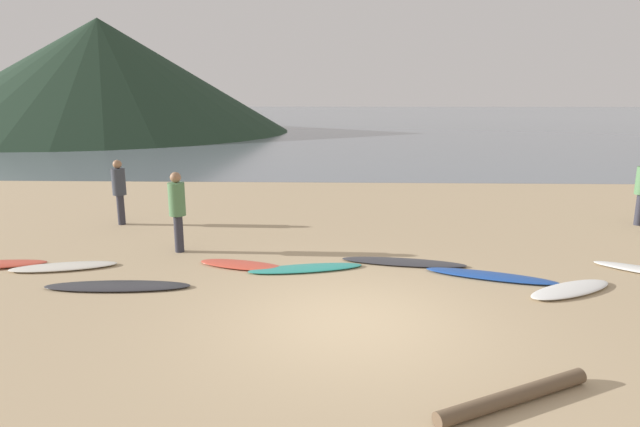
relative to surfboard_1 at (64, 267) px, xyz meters
The scene contains 13 objects.
ground_plane 9.56m from the surfboard_1, 52.63° to the left, with size 120.00×120.00×0.20m, color tan.
ocean_water 60.95m from the surfboard_1, 84.54° to the left, with size 140.00×100.00×0.01m, color slate.
headland_hill 39.17m from the surfboard_1, 111.69° to the left, with size 31.31×31.31×9.38m, color #1E3323.
surfboard_1 is the anchor object (origin of this frame).
surfboard_2 1.86m from the surfboard_1, 34.48° to the right, with size 2.68×0.58×0.07m, color #333338.
surfboard_3 3.63m from the surfboard_1, ahead, with size 1.90×0.56×0.08m, color #D84C38.
surfboard_4 4.94m from the surfboard_1, ahead, with size 2.34×0.52×0.07m, color teal.
surfboard_5 6.97m from the surfboard_1, ahead, with size 2.59×0.53×0.07m, color #333338.
surfboard_6 8.54m from the surfboard_1, ahead, with size 2.48×0.49×0.09m, color #1E479E.
surfboard_7 9.82m from the surfboard_1, ahead, with size 1.91×0.59×0.10m, color white.
person_2 2.59m from the surfboard_1, 31.60° to the left, with size 0.37×0.37×1.81m.
person_3 3.86m from the surfboard_1, 93.96° to the left, with size 0.35×0.35×1.75m.
driftwood_log 8.91m from the surfboard_1, 31.27° to the right, with size 0.19×0.19×2.19m, color brown.
Camera 1 is at (-0.24, -7.92, 3.55)m, focal length 30.42 mm.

